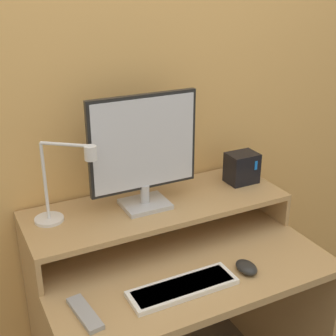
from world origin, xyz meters
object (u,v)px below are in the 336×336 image
object	(u,v)px
monitor	(144,150)
desk_lamp	(62,188)
remote_control	(85,313)
router_dock	(242,168)
mouse	(246,267)
keyboard	(183,287)

from	to	relation	value
monitor	desk_lamp	world-z (taller)	monitor
desk_lamp	remote_control	xyz separation A→B (m)	(-0.05, -0.35, -0.28)
router_dock	mouse	world-z (taller)	router_dock
keyboard	mouse	xyz separation A→B (m)	(0.25, -0.01, 0.01)
router_dock	keyboard	xyz separation A→B (m)	(-0.50, -0.38, -0.20)
keyboard	desk_lamp	bearing A→B (deg)	127.18
monitor	desk_lamp	distance (m)	0.33
monitor	keyboard	world-z (taller)	monitor
monitor	router_dock	size ratio (longest dim) A/B	3.37
monitor	mouse	world-z (taller)	monitor
desk_lamp	remote_control	size ratio (longest dim) A/B	1.68
desk_lamp	mouse	bearing A→B (deg)	-35.57
keyboard	remote_control	bearing A→B (deg)	175.48
monitor	mouse	xyz separation A→B (m)	(0.23, -0.37, -0.36)
router_dock	remote_control	xyz separation A→B (m)	(-0.83, -0.36, -0.20)
router_dock	remote_control	distance (m)	0.93
desk_lamp	router_dock	world-z (taller)	desk_lamp
desk_lamp	mouse	xyz separation A→B (m)	(0.54, -0.39, -0.27)
monitor	mouse	distance (m)	0.57
monitor	desk_lamp	bearing A→B (deg)	177.52
desk_lamp	keyboard	size ratio (longest dim) A/B	0.82
router_dock	desk_lamp	bearing A→B (deg)	-179.49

